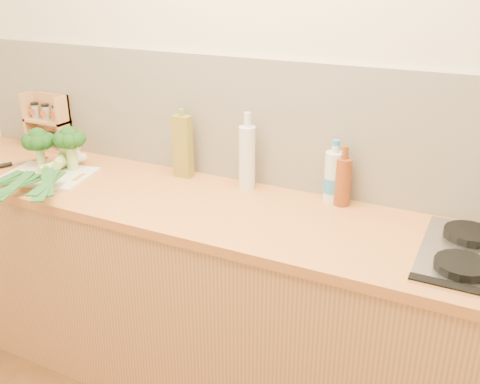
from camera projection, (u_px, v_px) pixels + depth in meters
name	position (u px, v px, depth m)	size (l,w,h in m)	color
room_shell	(262.00, 124.00, 2.25)	(3.50, 3.50, 3.50)	beige
counter	(231.00, 303.00, 2.29)	(3.20, 0.62, 0.90)	#BA814D
chopping_board	(48.00, 175.00, 2.43)	(0.38, 0.28, 0.01)	beige
broccoli_left	(38.00, 141.00, 2.47)	(0.15, 0.15, 0.19)	#A3BC6D
broccoli_right	(70.00, 140.00, 2.44)	(0.15, 0.15, 0.21)	#A3BC6D
leek_front	(37.00, 171.00, 2.40)	(0.19, 0.65, 0.04)	white
leek_mid	(45.00, 171.00, 2.35)	(0.15, 0.64, 0.04)	white
leek_back	(56.00, 167.00, 2.34)	(0.38, 0.54, 0.04)	white
chefs_knife	(7.00, 165.00, 2.54)	(0.14, 0.29, 0.02)	silver
spice_rack	(50.00, 126.00, 2.75)	(0.24, 0.10, 0.29)	tan
oil_tin	(183.00, 146.00, 2.38)	(0.08, 0.05, 0.31)	olive
glass_bottle	(247.00, 157.00, 2.25)	(0.07, 0.07, 0.33)	silver
amber_bottle	(343.00, 181.00, 2.10)	(0.06, 0.06, 0.24)	brown
water_bottle	(333.00, 178.00, 2.14)	(0.08, 0.08, 0.24)	silver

